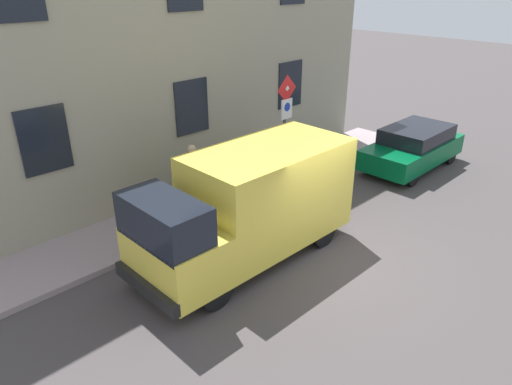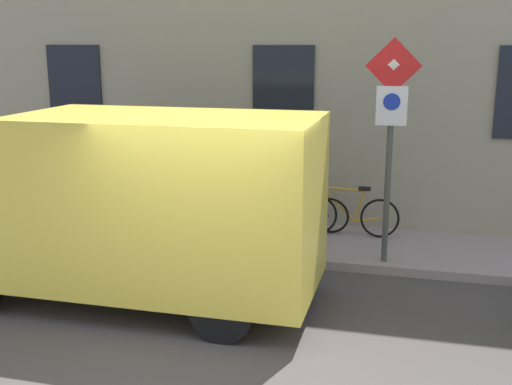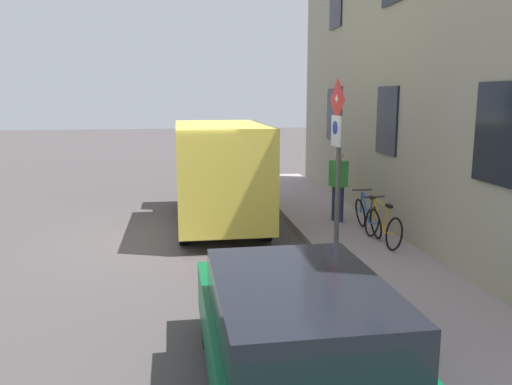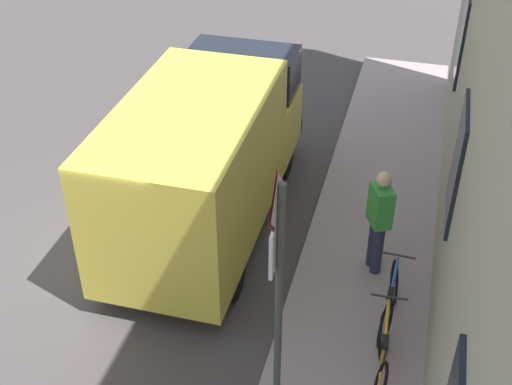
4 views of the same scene
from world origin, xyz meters
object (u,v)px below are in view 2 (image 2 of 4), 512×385
(delivery_van, at_px, (127,203))
(bicycle_orange, at_px, (348,214))
(sign_post_stacked, at_px, (391,120))
(bicycle_blue, at_px, (300,211))
(pedestrian, at_px, (231,180))

(delivery_van, height_order, bicycle_orange, delivery_van)
(sign_post_stacked, distance_m, bicycle_orange, 2.26)
(bicycle_blue, relative_size, pedestrian, 1.00)
(sign_post_stacked, bearing_deg, bicycle_orange, 28.86)
(pedestrian, bearing_deg, bicycle_blue, -100.31)
(sign_post_stacked, xyz_separation_m, pedestrian, (0.90, 2.67, -1.22))
(delivery_van, xyz_separation_m, bicycle_orange, (3.14, -2.58, -0.82))
(bicycle_blue, xyz_separation_m, pedestrian, (-0.33, 1.15, 0.56))
(delivery_van, height_order, pedestrian, delivery_van)
(sign_post_stacked, xyz_separation_m, bicycle_orange, (1.23, 0.68, -1.78))
(bicycle_orange, distance_m, pedestrian, 2.10)
(sign_post_stacked, relative_size, bicycle_orange, 1.86)
(sign_post_stacked, bearing_deg, delivery_van, 120.43)
(bicycle_blue, height_order, pedestrian, pedestrian)
(sign_post_stacked, distance_m, delivery_van, 3.90)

